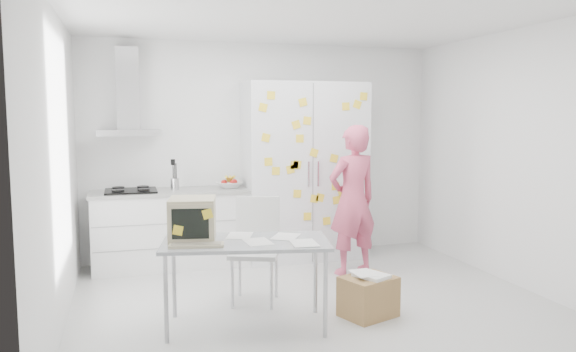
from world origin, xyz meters
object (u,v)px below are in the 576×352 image
object	(u,v)px
person	(353,200)
chair	(256,243)
cardboard_box	(368,296)
desk	(212,230)

from	to	relation	value
person	chair	world-z (taller)	person
person	cardboard_box	distance (m)	1.52
desk	cardboard_box	distance (m)	1.53
cardboard_box	person	bearing A→B (deg)	73.25
cardboard_box	chair	bearing A→B (deg)	139.95
person	desk	world-z (taller)	person
desk	chair	size ratio (longest dim) A/B	1.49
desk	person	bearing A→B (deg)	44.26
person	cardboard_box	bearing A→B (deg)	60.99
chair	cardboard_box	size ratio (longest dim) A/B	1.83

